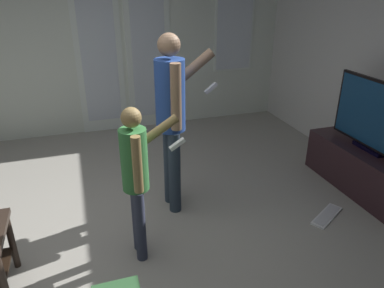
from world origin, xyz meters
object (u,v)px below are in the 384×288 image
Objects in this scene: flat_screen_tv at (374,117)px; person_adult at (172,110)px; tv_stand at (363,170)px; person_child at (136,172)px; loose_keyboard at (327,216)px.

flat_screen_tv is 0.63× the size of person_adult.
tv_stand is 1.07× the size of person_child.
flat_screen_tv is 0.83× the size of person_child.
tv_stand is 3.04× the size of loose_keyboard.
loose_keyboard is at bearing -1.75° from person_child.
flat_screen_tv is 2.02m from person_adult.
person_child is at bearing -126.39° from person_adult.
person_child reaches higher than loose_keyboard.
tv_stand is 1.29× the size of flat_screen_tv.
person_adult is at bearing 53.61° from person_child.
tv_stand is 2.16m from person_adult.
flat_screen_tv reaches higher than loose_keyboard.
flat_screen_tv is 2.36× the size of loose_keyboard.
flat_screen_tv reaches higher than tv_stand.
person_child is at bearing -173.71° from flat_screen_tv.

